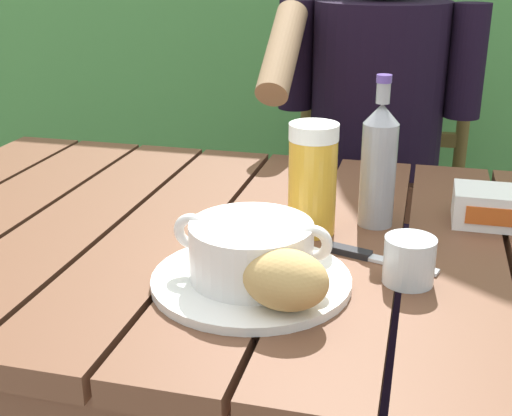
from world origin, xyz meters
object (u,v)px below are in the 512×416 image
(butter_tub, at_px, (492,207))
(table_knife, at_px, (368,256))
(beer_bottle, at_px, (379,163))
(water_glass_small, at_px, (409,260))
(chair_near_diner, at_px, (374,201))
(person_eating, at_px, (373,134))
(bread_roll, at_px, (286,280))
(serving_plate, at_px, (251,280))
(soup_bowl, at_px, (251,249))
(beer_glass, at_px, (313,179))

(butter_tub, xyz_separation_m, table_knife, (-0.18, -0.19, -0.02))
(beer_bottle, height_order, water_glass_small, beer_bottle)
(chair_near_diner, distance_m, person_eating, 0.31)
(butter_tub, bearing_deg, bread_roll, -124.96)
(person_eating, relative_size, butter_tub, 10.32)
(beer_bottle, relative_size, butter_tub, 1.99)
(bread_roll, distance_m, water_glass_small, 0.19)
(chair_near_diner, height_order, butter_tub, chair_near_diner)
(serving_plate, height_order, water_glass_small, water_glass_small)
(beer_bottle, bearing_deg, butter_tub, 15.07)
(water_glass_small, height_order, butter_tub, water_glass_small)
(person_eating, xyz_separation_m, serving_plate, (-0.09, -0.85, 0.01))
(soup_bowl, height_order, beer_bottle, beer_bottle)
(beer_bottle, relative_size, water_glass_small, 3.53)
(serving_plate, bearing_deg, person_eating, 84.24)
(person_eating, distance_m, serving_plate, 0.85)
(water_glass_small, height_order, table_knife, water_glass_small)
(person_eating, distance_m, bread_roll, 0.92)
(person_eating, relative_size, bread_roll, 10.98)
(water_glass_small, bearing_deg, beer_bottle, 107.07)
(soup_bowl, bearing_deg, butter_tub, 43.27)
(chair_near_diner, distance_m, serving_plate, 1.08)
(bread_roll, bearing_deg, butter_tub, 55.04)
(bread_roll, bearing_deg, person_eating, 88.46)
(beer_bottle, xyz_separation_m, water_glass_small, (0.06, -0.20, -0.07))
(serving_plate, relative_size, bread_roll, 2.33)
(chair_near_diner, distance_m, water_glass_small, 1.03)
(bread_roll, distance_m, beer_bottle, 0.34)
(person_eating, bearing_deg, beer_glass, -93.47)
(person_eating, distance_m, soup_bowl, 0.85)
(butter_tub, distance_m, table_knife, 0.26)
(bread_roll, distance_m, butter_tub, 0.46)
(chair_near_diner, distance_m, soup_bowl, 1.09)
(chair_near_diner, height_order, serving_plate, chair_near_diner)
(serving_plate, relative_size, table_knife, 1.60)
(beer_bottle, height_order, butter_tub, beer_bottle)
(serving_plate, bearing_deg, bread_roll, -49.40)
(water_glass_small, distance_m, table_knife, 0.09)
(person_eating, xyz_separation_m, butter_tub, (0.24, -0.54, 0.03))
(beer_glass, bearing_deg, soup_bowl, -103.09)
(serving_plate, distance_m, table_knife, 0.19)
(chair_near_diner, height_order, beer_bottle, chair_near_diner)
(soup_bowl, xyz_separation_m, beer_glass, (0.05, 0.20, 0.04))
(bread_roll, height_order, beer_bottle, beer_bottle)
(soup_bowl, xyz_separation_m, table_knife, (0.14, 0.12, -0.05))
(chair_near_diner, bearing_deg, bread_roll, -91.41)
(beer_bottle, bearing_deg, table_knife, -88.86)
(butter_tub, bearing_deg, serving_plate, -136.73)
(soup_bowl, distance_m, bread_roll, 0.09)
(beer_glass, bearing_deg, beer_bottle, 30.95)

